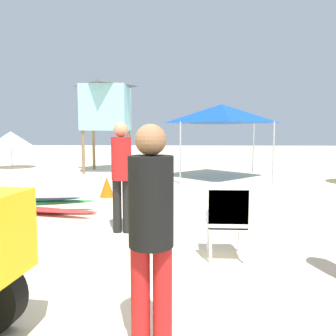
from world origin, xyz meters
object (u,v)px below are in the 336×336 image
lifeguard_near_center (122,169)px  popup_canopy (222,114)px  surfboard_pile (38,204)px  stacked_plastic_chairs (227,214)px  beach_umbrella_mid (11,139)px  lifeguard_near_left (151,225)px  lifeguard_tower (106,103)px  traffic_cone_near (107,187)px

lifeguard_near_center → popup_canopy: 7.17m
surfboard_pile → lifeguard_near_center: bearing=-31.7°
stacked_plastic_chairs → beach_umbrella_mid: beach_umbrella_mid is taller
stacked_plastic_chairs → surfboard_pile: stacked_plastic_chairs is taller
lifeguard_near_left → lifeguard_near_center: lifeguard_near_center is taller
stacked_plastic_chairs → lifeguard_near_left: 1.99m
lifeguard_near_left → popup_canopy: 9.80m
lifeguard_near_left → lifeguard_tower: (-2.92, 11.33, 1.89)m
lifeguard_tower → beach_umbrella_mid: (-4.71, 1.15, -1.51)m
lifeguard_near_left → traffic_cone_near: (-1.68, 5.86, -0.70)m
popup_canopy → traffic_cone_near: 5.36m
surfboard_pile → lifeguard_near_center: size_ratio=1.40×
beach_umbrella_mid → popup_canopy: bearing=-17.5°
lifeguard_near_center → traffic_cone_near: size_ratio=3.45×
traffic_cone_near → lifeguard_near_center: bearing=-72.4°
beach_umbrella_mid → lifeguard_near_center: bearing=-54.3°
lifeguard_near_center → popup_canopy: popup_canopy is taller
beach_umbrella_mid → lifeguard_near_left: bearing=-58.6°
lifeguard_near_left → popup_canopy: size_ratio=0.57×
lifeguard_near_center → traffic_cone_near: bearing=107.6°
stacked_plastic_chairs → beach_umbrella_mid: (-8.41, 10.69, 0.74)m
popup_canopy → traffic_cone_near: bearing=-131.6°
surfboard_pile → beach_umbrella_mid: size_ratio=1.27×
surfboard_pile → popup_canopy: size_ratio=0.84×
popup_canopy → traffic_cone_near: (-3.29, -3.71, -2.04)m
lifeguard_near_left → lifeguard_tower: lifeguard_tower is taller
surfboard_pile → lifeguard_tower: (-0.24, 7.22, 2.66)m
surfboard_pile → traffic_cone_near: (1.00, 1.75, 0.06)m
stacked_plastic_chairs → surfboard_pile: 4.18m
lifeguard_tower → beach_umbrella_mid: 5.08m
lifeguard_near_left → lifeguard_near_center: 3.02m
lifeguard_near_center → popup_canopy: (2.36, 6.65, 1.26)m
traffic_cone_near → lifeguard_near_left: bearing=-74.0°
stacked_plastic_chairs → lifeguard_tower: (-3.70, 9.53, 2.25)m
stacked_plastic_chairs → beach_umbrella_mid: bearing=128.2°
lifeguard_near_center → beach_umbrella_mid: bearing=125.7°
stacked_plastic_chairs → lifeguard_near_center: lifeguard_near_center is taller
beach_umbrella_mid → traffic_cone_near: size_ratio=3.80×
lifeguard_near_center → lifeguard_tower: size_ratio=0.45×
lifeguard_near_center → lifeguard_tower: bearing=104.4°
lifeguard_near_center → popup_canopy: size_ratio=0.60×
lifeguard_near_left → traffic_cone_near: 6.14m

